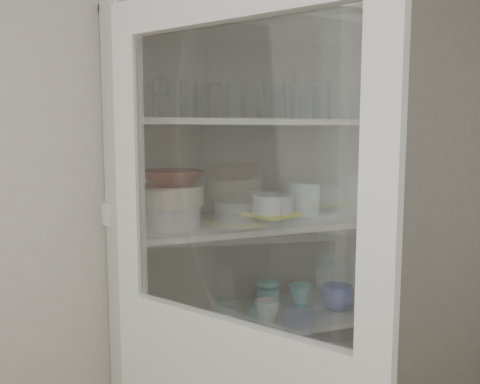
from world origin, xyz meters
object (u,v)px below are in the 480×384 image
object	(u,v)px
pantry_cabinet	(234,293)
measuring_cups	(194,328)
plate_stack_front	(173,216)
goblet_3	(302,103)
goblet_2	(285,103)
teal_jar	(268,296)
goblet_0	(161,96)
white_ramekin	(273,204)
glass_platter	(273,218)
goblet_1	(215,99)
yellow_trivet	(273,214)
plate_stack_back	(131,211)
mug_blue	(337,298)
grey_bowl_stack	(304,199)
cream_bowl	(172,195)
terracotta_bowl	(172,178)
white_canister	(139,314)
mug_white	(267,311)
mug_teal	(301,295)

from	to	relation	value
pantry_cabinet	measuring_cups	bearing A→B (deg)	-144.88
plate_stack_front	goblet_3	bearing A→B (deg)	11.94
goblet_2	teal_jar	size ratio (longest dim) A/B	1.34
goblet_0	white_ramekin	size ratio (longest dim) A/B	1.09
glass_platter	teal_jar	xyz separation A→B (m)	(0.01, 0.07, -0.35)
goblet_1	goblet_3	world-z (taller)	goblet_1
goblet_1	goblet_2	world-z (taller)	goblet_1
goblet_3	yellow_trivet	size ratio (longest dim) A/B	0.84
goblet_1	goblet_2	xyz separation A→B (m)	(0.33, 0.03, -0.01)
goblet_0	plate_stack_back	world-z (taller)	goblet_0
glass_platter	mug_blue	distance (m)	0.46
pantry_cabinet	grey_bowl_stack	size ratio (longest dim) A/B	15.00
cream_bowl	white_ramekin	bearing A→B (deg)	1.01
plate_stack_back	measuring_cups	distance (m)	0.51
goblet_0	goblet_2	bearing A→B (deg)	1.93
goblet_0	grey_bowl_stack	distance (m)	0.72
pantry_cabinet	terracotta_bowl	bearing A→B (deg)	-160.07
terracotta_bowl	white_canister	size ratio (longest dim) A/B	1.92
measuring_cups	plate_stack_back	bearing A→B (deg)	129.31
goblet_0	white_ramekin	world-z (taller)	goblet_0
cream_bowl	grey_bowl_stack	world-z (taller)	cream_bowl
goblet_2	teal_jar	world-z (taller)	goblet_2
mug_blue	glass_platter	bearing A→B (deg)	152.24
plate_stack_back	pantry_cabinet	bearing A→B (deg)	-8.86
pantry_cabinet	plate_stack_front	bearing A→B (deg)	-160.07
teal_jar	glass_platter	bearing A→B (deg)	-100.22
grey_bowl_stack	mug_white	bearing A→B (deg)	-154.72
pantry_cabinet	goblet_0	distance (m)	0.86
plate_stack_back	mug_teal	distance (m)	0.81
goblet_3	white_ramekin	distance (m)	0.47
pantry_cabinet	goblet_0	size ratio (longest dim) A/B	11.62
white_ramekin	goblet_3	bearing A→B (deg)	32.11
goblet_3	white_canister	size ratio (longest dim) A/B	1.22
glass_platter	grey_bowl_stack	xyz separation A→B (m)	(0.16, 0.04, 0.06)
cream_bowl	goblet_3	bearing A→B (deg)	11.94
goblet_0	glass_platter	xyz separation A→B (m)	(0.42, -0.13, -0.48)
teal_jar	white_canister	size ratio (longest dim) A/B	0.92
mug_teal	goblet_0	bearing A→B (deg)	167.29
plate_stack_back	yellow_trivet	xyz separation A→B (m)	(0.54, -0.16, -0.02)
mug_white	teal_jar	xyz separation A→B (m)	(0.06, 0.13, 0.01)
pantry_cabinet	white_ramekin	bearing A→B (deg)	-36.87
goblet_3	terracotta_bowl	bearing A→B (deg)	-168.06
goblet_3	grey_bowl_stack	bearing A→B (deg)	-109.57
cream_bowl	yellow_trivet	xyz separation A→B (m)	(0.42, 0.01, -0.10)
goblet_1	mug_teal	distance (m)	0.92
glass_platter	measuring_cups	world-z (taller)	glass_platter
goblet_2	goblet_3	size ratio (longest dim) A/B	1.02
goblet_1	white_canister	distance (m)	0.89
pantry_cabinet	mug_blue	size ratio (longest dim) A/B	15.47
white_ramekin	teal_jar	bearing A→B (deg)	79.78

